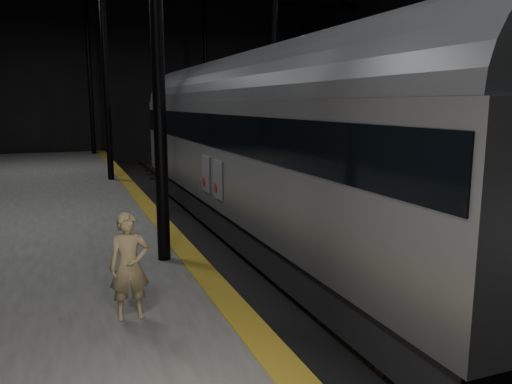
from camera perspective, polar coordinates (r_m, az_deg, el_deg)
ground at (r=15.72m, az=0.67°, el=-5.48°), size 44.00×44.00×0.00m
platform_right at (r=19.59m, az=21.51°, el=-1.57°), size 9.00×43.80×1.00m
tactile_strip at (r=14.62m, az=-11.25°, el=-2.81°), size 0.50×43.80×0.01m
track at (r=15.70m, az=0.67°, el=-5.24°), size 2.40×43.00×0.24m
train at (r=15.65m, az=-0.00°, el=6.21°), size 3.17×21.20×5.67m
woman at (r=7.77m, az=-14.28°, el=-8.23°), size 0.60×0.40×1.63m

